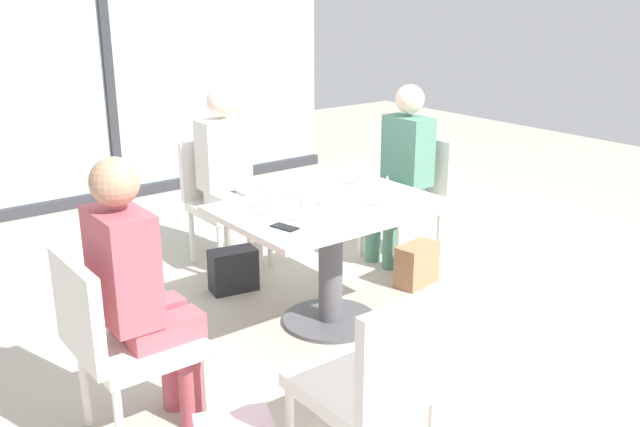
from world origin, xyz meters
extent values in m
plane|color=#A89E8E|center=(0.00, 0.00, 0.00)|extent=(12.00, 12.00, 0.00)
cube|color=#9EB7BC|center=(0.00, 3.20, 1.35)|extent=(4.59, 0.03, 2.70)
cube|color=#2D2D33|center=(0.00, 3.17, 1.35)|extent=(0.08, 0.06, 2.70)
cube|color=#2D2D33|center=(0.00, 3.17, 0.05)|extent=(4.59, 0.10, 0.10)
cube|color=silver|center=(0.00, 0.00, 0.71)|extent=(1.22, 0.86, 0.04)
cylinder|color=#4C4C51|center=(0.00, 0.00, 0.35)|extent=(0.14, 0.14, 0.69)
cylinder|color=#4C4C51|center=(0.00, 0.00, 0.01)|extent=(0.56, 0.56, 0.02)
cube|color=silver|center=(0.00, 1.14, 0.42)|extent=(0.46, 0.46, 0.06)
cube|color=silver|center=(0.00, 1.39, 0.66)|extent=(0.46, 0.05, 0.42)
cylinder|color=silver|center=(-0.20, 0.94, 0.20)|extent=(0.04, 0.04, 0.39)
cylinder|color=silver|center=(0.20, 0.94, 0.20)|extent=(0.04, 0.04, 0.39)
cylinder|color=silver|center=(-0.20, 1.34, 0.20)|extent=(0.04, 0.04, 0.39)
cylinder|color=silver|center=(0.20, 1.34, 0.20)|extent=(0.04, 0.04, 0.39)
cube|color=silver|center=(-1.30, -0.32, 0.42)|extent=(0.46, 0.46, 0.06)
cube|color=silver|center=(-1.55, -0.32, 0.66)|extent=(0.05, 0.46, 0.42)
cylinder|color=silver|center=(-1.10, -0.52, 0.20)|extent=(0.04, 0.04, 0.39)
cylinder|color=silver|center=(-1.10, -0.12, 0.20)|extent=(0.04, 0.04, 0.39)
cylinder|color=silver|center=(-1.50, -0.12, 0.20)|extent=(0.04, 0.04, 0.39)
cube|color=silver|center=(1.03, 0.49, 0.42)|extent=(0.46, 0.46, 0.06)
cube|color=silver|center=(1.28, 0.49, 0.66)|extent=(0.05, 0.46, 0.42)
cylinder|color=silver|center=(0.83, 0.69, 0.20)|extent=(0.04, 0.04, 0.39)
cylinder|color=silver|center=(0.83, 0.29, 0.20)|extent=(0.04, 0.04, 0.39)
cylinder|color=silver|center=(1.23, 0.69, 0.20)|extent=(0.04, 0.04, 0.39)
cylinder|color=silver|center=(1.23, 0.29, 0.20)|extent=(0.04, 0.04, 0.39)
cube|color=silver|center=(-0.75, -1.14, 0.42)|extent=(0.46, 0.46, 0.06)
cube|color=silver|center=(-0.75, -1.39, 0.66)|extent=(0.46, 0.05, 0.42)
cylinder|color=silver|center=(-0.55, -0.94, 0.20)|extent=(0.04, 0.04, 0.39)
cylinder|color=silver|center=(-0.09, 0.96, 0.23)|extent=(0.11, 0.11, 0.45)
cube|color=silver|center=(-0.09, 1.06, 0.51)|extent=(0.13, 0.32, 0.11)
cylinder|color=silver|center=(0.09, 0.96, 0.23)|extent=(0.11, 0.11, 0.45)
cube|color=silver|center=(0.09, 1.06, 0.51)|extent=(0.13, 0.32, 0.11)
cube|color=silver|center=(0.00, 1.19, 0.80)|extent=(0.34, 0.20, 0.48)
sphere|color=beige|center=(0.00, 1.19, 1.16)|extent=(0.20, 0.20, 0.20)
cylinder|color=#B24C56|center=(-1.12, -0.41, 0.23)|extent=(0.11, 0.11, 0.45)
cube|color=#B24C56|center=(-1.22, -0.41, 0.51)|extent=(0.32, 0.13, 0.11)
cylinder|color=#B24C56|center=(-1.12, -0.23, 0.23)|extent=(0.11, 0.11, 0.45)
cube|color=#B24C56|center=(-1.22, -0.23, 0.51)|extent=(0.32, 0.13, 0.11)
cube|color=#B24C56|center=(-1.35, -0.32, 0.80)|extent=(0.20, 0.34, 0.48)
sphere|color=tan|center=(-1.35, -0.32, 1.16)|extent=(0.20, 0.20, 0.20)
cylinder|color=#4C7F6B|center=(0.85, 0.58, 0.23)|extent=(0.11, 0.11, 0.45)
cube|color=#4C7F6B|center=(0.95, 0.58, 0.51)|extent=(0.32, 0.13, 0.11)
cylinder|color=#4C7F6B|center=(0.85, 0.40, 0.23)|extent=(0.11, 0.11, 0.45)
cube|color=#4C7F6B|center=(0.95, 0.40, 0.51)|extent=(0.32, 0.13, 0.11)
cube|color=#4C7F6B|center=(1.08, 0.49, 0.80)|extent=(0.20, 0.34, 0.48)
sphere|color=beige|center=(1.08, 0.49, 1.16)|extent=(0.20, 0.20, 0.20)
cylinder|color=silver|center=(-0.09, 0.16, 0.73)|extent=(0.06, 0.06, 0.00)
cylinder|color=silver|center=(-0.09, 0.16, 0.78)|extent=(0.01, 0.01, 0.08)
cone|color=silver|center=(-0.09, 0.16, 0.87)|extent=(0.07, 0.07, 0.09)
cylinder|color=silver|center=(-0.33, 0.14, 0.73)|extent=(0.06, 0.06, 0.00)
cylinder|color=silver|center=(-0.33, 0.14, 0.78)|extent=(0.01, 0.01, 0.08)
cone|color=silver|center=(-0.33, 0.14, 0.87)|extent=(0.07, 0.07, 0.09)
cylinder|color=silver|center=(0.39, 0.17, 0.73)|extent=(0.06, 0.06, 0.00)
cylinder|color=silver|center=(0.39, 0.17, 0.78)|extent=(0.01, 0.01, 0.08)
cone|color=silver|center=(0.39, 0.17, 0.87)|extent=(0.07, 0.07, 0.09)
cylinder|color=silver|center=(-0.38, 0.00, 0.73)|extent=(0.06, 0.06, 0.00)
cylinder|color=silver|center=(-0.38, 0.00, 0.78)|extent=(0.01, 0.01, 0.08)
cone|color=silver|center=(-0.38, 0.00, 0.87)|extent=(0.07, 0.07, 0.09)
cylinder|color=silver|center=(-0.30, -0.18, 0.73)|extent=(0.06, 0.06, 0.00)
cylinder|color=silver|center=(-0.30, -0.18, 0.78)|extent=(0.01, 0.01, 0.08)
cone|color=silver|center=(-0.30, -0.18, 0.87)|extent=(0.07, 0.07, 0.09)
cylinder|color=silver|center=(0.21, -0.23, 0.73)|extent=(0.06, 0.06, 0.00)
cylinder|color=silver|center=(0.21, -0.23, 0.78)|extent=(0.01, 0.01, 0.08)
cone|color=silver|center=(0.21, -0.23, 0.87)|extent=(0.07, 0.07, 0.09)
cylinder|color=white|center=(-0.04, -0.01, 0.78)|extent=(0.08, 0.08, 0.09)
cube|color=black|center=(-0.43, -0.17, 0.73)|extent=(0.10, 0.16, 0.01)
cube|color=#232328|center=(-0.22, 0.74, 0.14)|extent=(0.32, 0.21, 0.28)
cube|color=#A3704C|center=(0.80, 0.08, 0.14)|extent=(0.32, 0.21, 0.28)
camera|label=1|loc=(-2.31, -2.90, 1.89)|focal=38.99mm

